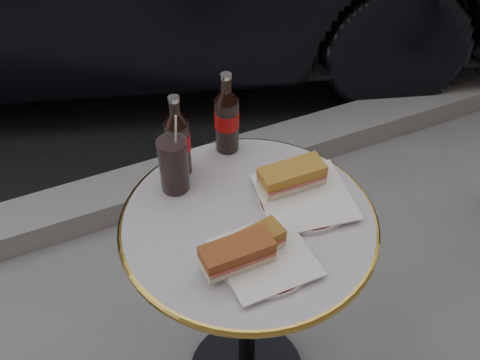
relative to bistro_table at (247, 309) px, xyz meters
name	(u,v)px	position (x,y,z in m)	size (l,w,h in m)	color
curb	(156,186)	(0.00, 0.90, -0.32)	(40.00, 0.20, 0.12)	gray
bistro_table	(247,309)	(0.00, 0.00, 0.00)	(0.62, 0.62, 0.73)	#BAB2C4
plate_left	(265,259)	(-0.02, -0.13, 0.37)	(0.21, 0.21, 0.01)	silver
plate_right	(304,199)	(0.15, 0.00, 0.37)	(0.23, 0.23, 0.01)	silver
sandwich_left_a	(237,255)	(-0.08, -0.11, 0.41)	(0.16, 0.07, 0.06)	brown
sandwich_left_b	(253,244)	(-0.04, -0.10, 0.40)	(0.14, 0.07, 0.05)	#9B6827
sandwich_right	(292,177)	(0.14, 0.05, 0.41)	(0.16, 0.08, 0.06)	#B57E2E
cola_bottle_left	(177,135)	(-0.09, 0.23, 0.48)	(0.06, 0.06, 0.23)	black
cola_bottle_right	(227,113)	(0.06, 0.26, 0.48)	(0.07, 0.07, 0.23)	black
cola_glass	(174,165)	(-0.12, 0.18, 0.44)	(0.07, 0.07, 0.15)	black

